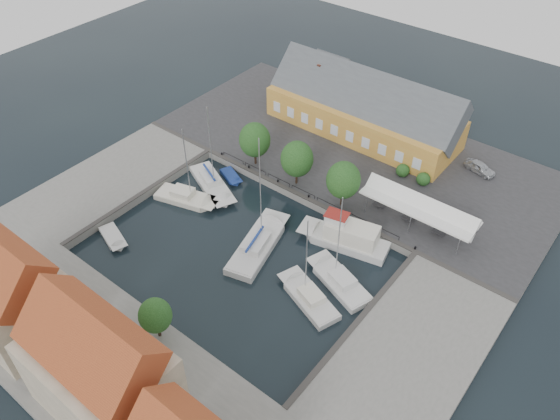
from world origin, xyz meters
name	(u,v)px	position (x,y,z in m)	size (l,w,h in m)	color
ground	(248,246)	(0.00, 0.00, 0.00)	(140.00, 140.00, 0.00)	black
north_quay	(354,154)	(0.00, 23.00, 0.50)	(56.00, 26.00, 1.00)	#2D2D30
west_quay	(114,180)	(-22.00, -2.00, 0.50)	(12.00, 24.00, 1.00)	slate
east_quay	(408,354)	(22.00, -2.00, 0.50)	(12.00, 24.00, 1.00)	slate
south_bank	(103,366)	(0.00, -21.00, 0.50)	(56.00, 14.00, 1.00)	slate
quay_edge_fittings	(274,218)	(0.02, 4.75, 1.06)	(56.00, 24.72, 0.40)	#383533
warehouse	(361,108)	(-2.60, 28.36, 4.43)	(28.56, 14.00, 9.55)	gold
tent_canopy	(419,207)	(14.00, 14.50, 3.68)	(14.00, 4.00, 2.83)	white
quay_trees	(297,159)	(-2.00, 12.00, 4.88)	(18.20, 4.20, 6.30)	black
car_silver	(480,167)	(15.79, 29.16, 1.74)	(1.75, 4.34, 1.48)	#B8BBC0
car_red	(295,160)	(-4.60, 15.21, 1.68)	(1.44, 4.14, 1.36)	#571415
center_sailboat	(258,246)	(1.13, 0.35, 0.36)	(6.12, 11.75, 15.26)	silver
trawler	(347,238)	(8.88, 7.33, 1.02)	(11.26, 5.48, 5.00)	silver
east_boat_a	(340,282)	(11.70, 1.70, 0.26)	(9.09, 5.62, 12.29)	silver
east_boat_b	(309,299)	(10.44, -2.23, 0.26)	(8.69, 5.41, 11.40)	silver
west_boat_a	(212,185)	(-11.15, 5.52, 0.27)	(10.26, 6.75, 13.16)	silver
west_boat_b	(186,199)	(-11.81, 1.36, 0.26)	(8.87, 5.08, 11.58)	silver
launch_sw	(113,238)	(-13.44, -9.07, 0.09)	(5.35, 3.37, 0.98)	silver
launch_nw	(231,177)	(-10.43, 8.48, 0.09)	(4.37, 3.08, 0.88)	navy
townhouses	(82,360)	(1.93, -23.24, 5.82)	(36.30, 8.50, 12.00)	beige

